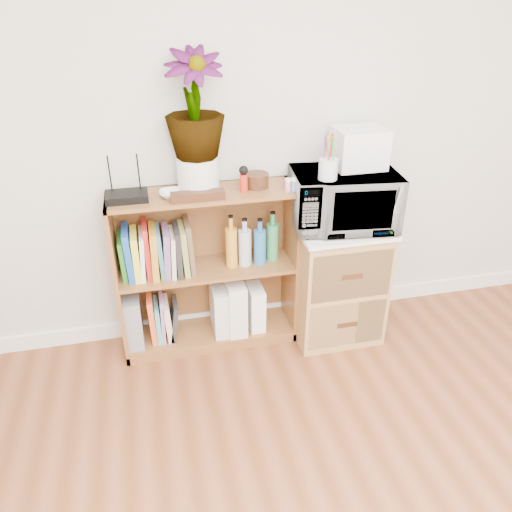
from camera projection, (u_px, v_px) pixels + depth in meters
name	position (u px, v px, depth m)	size (l,w,h in m)	color
skirting_board	(261.00, 311.00, 3.21)	(4.00, 0.02, 0.10)	white
bookshelf	(207.00, 271.00, 2.82)	(1.00, 0.30, 0.95)	brown
wicker_unit	(335.00, 281.00, 2.97)	(0.50, 0.45, 0.70)	#9E7542
microwave	(343.00, 199.00, 2.71)	(0.56, 0.38, 0.31)	white
pen_cup	(328.00, 169.00, 2.52)	(0.10, 0.10, 0.11)	silver
small_appliance	(359.00, 148.00, 2.66)	(0.27, 0.22, 0.21)	white
router	(127.00, 196.00, 2.49)	(0.21, 0.14, 0.04)	black
white_bowl	(172.00, 194.00, 2.53)	(0.13, 0.13, 0.03)	silver
plant_pot	(198.00, 174.00, 2.56)	(0.21, 0.21, 0.18)	silver
potted_plant	(194.00, 105.00, 2.39)	(0.29, 0.29, 0.52)	#28652A
trinket_box	(198.00, 196.00, 2.49)	(0.27, 0.07, 0.04)	#341A0E
kokeshi_doll	(244.00, 183.00, 2.58)	(0.04, 0.04, 0.09)	red
wooden_bowl	(257.00, 180.00, 2.64)	(0.13, 0.13, 0.07)	#33180E
paint_jars	(294.00, 186.00, 2.60)	(0.10, 0.04, 0.05)	pink
file_box	(133.00, 317.00, 2.85)	(0.09, 0.25, 0.31)	gray
magazine_holder_left	(220.00, 308.00, 2.95)	(0.09, 0.24, 0.30)	silver
magazine_holder_mid	(235.00, 303.00, 2.96)	(0.11, 0.27, 0.33)	silver
magazine_holder_right	(255.00, 305.00, 3.00)	(0.09, 0.22, 0.27)	white
cookbooks	(157.00, 251.00, 2.69)	(0.40, 0.20, 0.30)	#257F22
liquor_bottles	(259.00, 239.00, 2.80)	(0.39, 0.07, 0.31)	gold
lower_books	(162.00, 318.00, 2.90)	(0.17, 0.19, 0.29)	#F8572B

